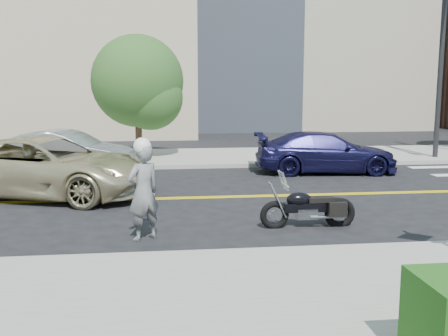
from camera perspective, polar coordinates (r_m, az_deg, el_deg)
ground_plane at (r=14.24m, az=-2.66°, el=-3.25°), size 120.00×120.00×0.00m
sidewalk_near at (r=7.09m, az=1.86°, el=-15.52°), size 60.00×5.00×0.15m
sidewalk_far at (r=21.60m, az=-4.09°, el=1.15°), size 60.00×5.00×0.15m
motorcyclist at (r=10.35m, az=-8.78°, el=-2.30°), size 0.83×0.77×2.02m
motorcycle at (r=11.35m, az=9.21°, el=-3.35°), size 2.02×0.63×1.22m
suv at (r=15.04m, az=-18.70°, el=0.11°), size 6.45×4.49×1.64m
parked_car_silver at (r=18.42m, az=-16.83°, el=1.56°), size 4.86×2.82×1.51m
parked_car_blue at (r=18.55m, az=10.99°, el=1.68°), size 5.04×2.41×1.42m
tree_far_a at (r=21.44m, az=-9.41°, el=9.31°), size 3.68×3.68×5.02m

